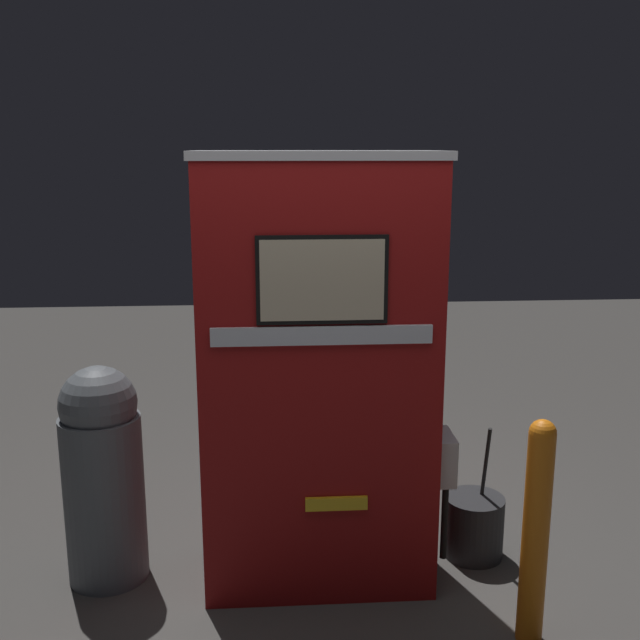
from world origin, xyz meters
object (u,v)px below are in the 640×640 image
Objects in this scene: safety_bollard at (536,528)px; squeegee_bucket at (474,526)px; gas_pump at (319,376)px; trash_bin at (103,472)px.

safety_bollard reaches higher than squeegee_bucket.
gas_pump is 2.88× the size of squeegee_bucket.
gas_pump reaches higher than safety_bollard.
gas_pump is 1.17m from trash_bin.
gas_pump is 2.06× the size of safety_bollard.
gas_pump is 1.91× the size of trash_bin.
gas_pump is 1.18m from safety_bollard.
squeegee_bucket is at bearing 9.32° from gas_pump.
squeegee_bucket is (1.89, 0.07, -0.40)m from trash_bin.
gas_pump reaches higher than squeegee_bucket.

